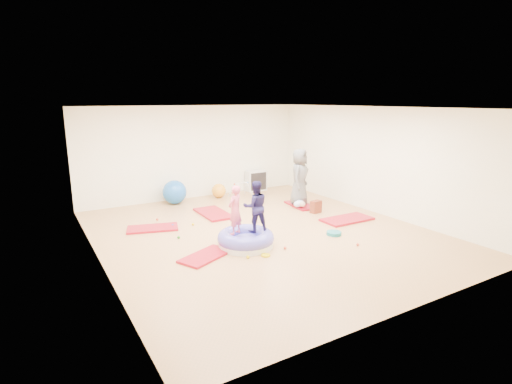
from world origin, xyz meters
TOP-DOWN VIEW (x-y plane):
  - room at (0.00, 0.00)m, footprint 7.01×8.01m
  - gym_mat_front_left at (-1.70, -0.66)m, footprint 1.20×0.94m
  - gym_mat_mid_left at (-2.09, 1.54)m, footprint 1.27×0.88m
  - gym_mat_center_back at (-0.34, 1.94)m, footprint 0.68×1.33m
  - gym_mat_right at (2.34, -0.26)m, footprint 1.31×0.66m
  - gym_mat_rear_right at (2.18, 1.45)m, footprint 0.66×1.13m
  - inflatable_cushion at (-0.75, -0.55)m, footprint 1.18×1.18m
  - child_pink at (-0.96, -0.49)m, footprint 0.44×0.38m
  - child_navy at (-0.53, -0.57)m, footprint 0.62×0.54m
  - adult_caregiver at (2.14, 1.51)m, footprint 0.92×0.87m
  - infant at (1.95, 1.21)m, footprint 0.34×0.34m
  - ball_pit_balls at (-0.53, 0.41)m, footprint 3.90×3.94m
  - exercise_ball_blue at (-0.84, 3.53)m, footprint 0.69×0.69m
  - exercise_ball_orange at (0.58, 3.54)m, footprint 0.44×0.44m
  - infant_play_gym at (1.16, 3.16)m, footprint 0.62×0.59m
  - cube_shelf at (2.07, 3.79)m, footprint 0.68×0.33m
  - balance_disc at (1.31, -0.93)m, footprint 0.33×0.33m
  - backpack at (2.09, 0.68)m, footprint 0.31×0.21m
  - yellow_toy at (-0.67, -1.20)m, footprint 0.18×0.18m

SIDE VIEW (x-z plane):
  - yellow_toy at x=-0.67m, z-range 0.00..0.03m
  - gym_mat_front_left at x=-1.70m, z-range 0.00..0.04m
  - gym_mat_rear_right at x=2.18m, z-range 0.00..0.05m
  - gym_mat_mid_left at x=-2.09m, z-range 0.00..0.05m
  - gym_mat_right at x=2.34m, z-range 0.00..0.05m
  - gym_mat_center_back at x=-0.34m, z-range 0.00..0.05m
  - ball_pit_balls at x=-0.53m, z-range 0.00..0.06m
  - balance_disc at x=1.31m, z-range 0.00..0.07m
  - inflatable_cushion at x=-0.75m, z-range -0.04..0.33m
  - infant at x=1.95m, z-range 0.05..0.25m
  - backpack at x=2.09m, z-range 0.00..0.33m
  - exercise_ball_orange at x=0.58m, z-range 0.00..0.44m
  - infant_play_gym at x=1.16m, z-range 0.08..0.55m
  - cube_shelf at x=2.07m, z-range 0.00..0.68m
  - exercise_ball_blue at x=-0.84m, z-range 0.00..0.69m
  - adult_caregiver at x=2.14m, z-range 0.05..1.63m
  - child_pink at x=-0.96m, z-range 0.34..1.35m
  - child_navy at x=-0.53m, z-range 0.34..1.42m
  - room at x=0.00m, z-range 0.00..2.80m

